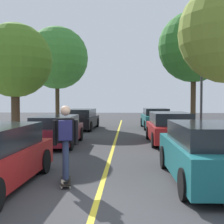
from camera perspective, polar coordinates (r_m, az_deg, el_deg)
ground at (r=5.97m, az=-3.09°, el=-16.99°), size 80.00×80.00×0.00m
center_line at (r=9.82m, az=-0.60°, el=-9.25°), size 0.12×39.20×0.01m
parked_car_left_near at (r=13.59m, az=-10.29°, el=-3.33°), size 1.96×4.31×1.26m
parked_car_left_far at (r=20.59m, az=-5.73°, el=-1.31°), size 2.06×4.59×1.34m
parked_car_right_nearest at (r=7.76m, az=17.33°, el=-7.18°), size 1.93×4.26×1.41m
parked_car_right_near at (r=14.16m, az=10.71°, el=-2.90°), size 2.00×4.14×1.39m
parked_car_right_far at (r=21.22m, az=8.12°, el=-1.22°), size 1.97×4.16×1.37m
street_tree_left_nearest at (r=15.31m, az=-17.53°, el=9.03°), size 3.47×3.47×5.40m
street_tree_left_near at (r=23.72m, az=-10.12°, el=9.81°), size 4.64×4.64×7.26m
street_tree_right_near at (r=20.30m, az=14.88°, el=11.54°), size 4.42×4.42×7.33m
streetlamp at (r=16.06m, az=16.25°, el=6.87°), size 0.36×0.24×5.46m
skateboard at (r=7.39m, az=-8.54°, el=-12.50°), size 0.38×0.87×0.10m
skateboarder at (r=7.16m, az=-8.59°, el=-4.79°), size 0.59×0.71×1.73m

